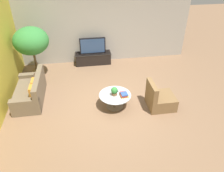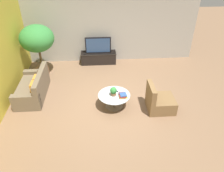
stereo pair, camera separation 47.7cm
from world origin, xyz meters
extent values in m
plane|color=brown|center=(0.00, 0.00, 0.00)|extent=(24.00, 24.00, 0.00)
cube|color=#A39E93|center=(0.00, 3.26, 1.50)|extent=(7.40, 0.12, 3.00)
cube|color=black|center=(-0.34, 2.94, 0.24)|extent=(1.44, 0.48, 0.48)
cube|color=#2D2823|center=(-0.34, 2.94, 0.47)|extent=(1.47, 0.50, 0.02)
cube|color=black|center=(-0.34, 2.94, 0.80)|extent=(1.04, 0.08, 0.65)
cube|color=navy|center=(-0.34, 2.90, 0.80)|extent=(0.96, 0.00, 0.59)
cube|color=black|center=(-0.34, 2.94, 0.49)|extent=(0.31, 0.13, 0.02)
cylinder|color=#756656|center=(0.08, -0.07, 0.01)|extent=(0.54, 0.54, 0.02)
cylinder|color=#756656|center=(0.08, -0.07, 0.21)|extent=(0.10, 0.10, 0.43)
cylinder|color=#A8B2B7|center=(0.08, -0.07, 0.44)|extent=(0.97, 0.97, 0.02)
cube|color=brown|center=(-2.57, 0.72, 0.21)|extent=(0.84, 1.71, 0.42)
cube|color=brown|center=(-2.23, 0.72, 0.63)|extent=(0.16, 1.71, 0.42)
cube|color=brown|center=(-2.57, 1.47, 0.27)|extent=(0.84, 0.20, 0.54)
cube|color=brown|center=(-2.57, -0.03, 0.27)|extent=(0.84, 0.20, 0.54)
cube|color=#422D1E|center=(-2.39, 1.09, 0.55)|extent=(0.17, 0.28, 0.27)
cube|color=orange|center=(-2.39, 0.72, 0.57)|extent=(0.14, 0.34, 0.31)
cube|color=orange|center=(-2.39, 0.35, 0.57)|extent=(0.12, 0.34, 0.30)
cube|color=brown|center=(1.49, -0.27, 0.20)|extent=(0.80, 0.76, 0.40)
cube|color=brown|center=(1.16, -0.27, 0.63)|extent=(0.14, 0.76, 0.46)
cylinder|color=brown|center=(-2.51, 2.18, 0.15)|extent=(0.44, 0.44, 0.30)
cylinder|color=brown|center=(-2.51, 2.18, 0.63)|extent=(0.08, 0.08, 0.67)
ellipsoid|color=#337F38|center=(-2.51, 2.18, 1.44)|extent=(1.22, 1.22, 0.96)
cylinder|color=brown|center=(0.06, -0.07, 0.49)|extent=(0.16, 0.16, 0.08)
sphere|color=#337F38|center=(0.06, -0.07, 0.62)|extent=(0.20, 0.20, 0.20)
cube|color=gold|center=(0.34, -0.18, 0.46)|extent=(0.25, 0.24, 0.03)
cube|color=#A32823|center=(0.32, -0.16, 0.50)|extent=(0.20, 0.28, 0.04)
cube|color=#2D4C84|center=(0.34, -0.18, 0.53)|extent=(0.22, 0.24, 0.03)
cube|color=black|center=(0.14, 0.12, 0.46)|extent=(0.16, 0.10, 0.02)
camera|label=1|loc=(-0.84, -5.35, 4.30)|focal=35.00mm
camera|label=2|loc=(-0.36, -5.40, 4.30)|focal=35.00mm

